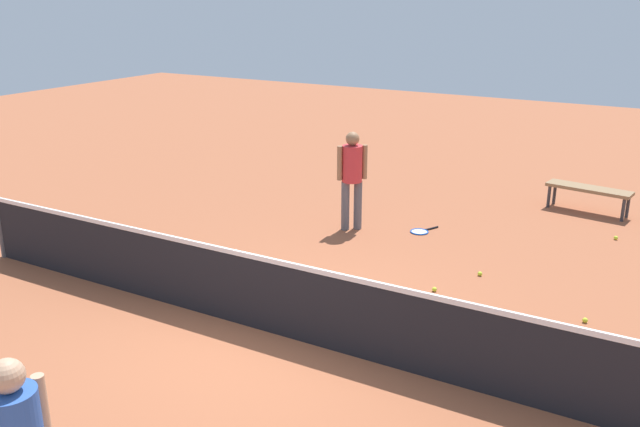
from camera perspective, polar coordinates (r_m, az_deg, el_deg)
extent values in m
plane|color=#9E5638|center=(8.28, -3.79, -10.04)|extent=(40.00, 40.00, 0.00)
cylinder|color=#4C4C51|center=(11.42, -25.30, -0.80)|extent=(0.09, 0.09, 1.07)
cube|color=black|center=(8.08, -3.86, -7.19)|extent=(10.00, 0.02, 0.91)
cube|color=white|center=(7.88, -3.94, -4.01)|extent=(10.00, 0.04, 0.06)
cylinder|color=#595960|center=(11.62, 3.19, 0.71)|extent=(0.20, 0.20, 0.85)
cylinder|color=#595960|center=(11.57, 2.14, 0.65)|extent=(0.20, 0.20, 0.85)
cylinder|color=red|center=(11.40, 2.72, 4.21)|extent=(0.48, 0.48, 0.62)
cylinder|color=#9E704C|center=(11.44, 3.77, 4.35)|extent=(0.13, 0.13, 0.58)
cylinder|color=#9E704C|center=(11.34, 1.67, 4.26)|extent=(0.13, 0.13, 0.58)
sphere|color=#9E704C|center=(11.30, 2.75, 6.30)|extent=(0.32, 0.32, 0.23)
cylinder|color=tan|center=(5.18, -22.29, -15.24)|extent=(0.09, 0.09, 0.58)
sphere|color=tan|center=(4.86, -24.82, -12.29)|extent=(0.24, 0.24, 0.23)
torus|color=blue|center=(11.67, 8.35, -1.52)|extent=(0.42, 0.42, 0.02)
cylinder|color=silver|center=(11.67, 8.35, -1.52)|extent=(0.36, 0.36, 0.00)
cylinder|color=black|center=(11.85, 9.38, -1.24)|extent=(0.15, 0.27, 0.03)
sphere|color=#C6E033|center=(10.08, 13.30, -4.95)|extent=(0.07, 0.07, 0.07)
sphere|color=#C6E033|center=(12.22, 23.61, -1.89)|extent=(0.07, 0.07, 0.07)
sphere|color=#C6E033|center=(9.45, 9.59, -6.30)|extent=(0.07, 0.07, 0.07)
sphere|color=#C6E033|center=(9.71, -7.63, -5.52)|extent=(0.07, 0.07, 0.07)
sphere|color=#C6E033|center=(7.99, 8.64, -11.08)|extent=(0.07, 0.07, 0.07)
sphere|color=#C6E033|center=(9.11, 21.39, -8.35)|extent=(0.07, 0.07, 0.07)
cube|color=olive|center=(13.42, 21.68, 1.94)|extent=(1.54, 0.62, 0.06)
cylinder|color=#333338|center=(13.47, 24.45, 0.57)|extent=(0.07, 0.07, 0.42)
cylinder|color=#333338|center=(13.81, 19.11, 1.63)|extent=(0.07, 0.07, 0.42)
cylinder|color=#333338|center=(13.19, 24.12, 0.27)|extent=(0.07, 0.07, 0.42)
cylinder|color=#333338|center=(13.54, 18.68, 1.36)|extent=(0.07, 0.07, 0.42)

